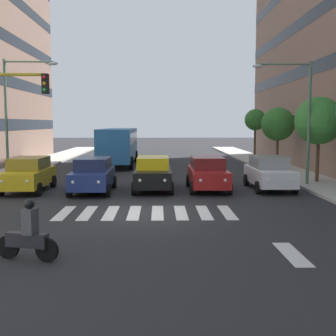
{
  "coord_description": "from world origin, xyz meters",
  "views": [
    {
      "loc": [
        -0.49,
        16.74,
        3.43
      ],
      "look_at": [
        -0.96,
        -5.1,
        1.22
      ],
      "focal_mm": 47.09,
      "sensor_mm": 36.0,
      "label": 1
    }
  ],
  "objects_px": {
    "motorcycle_with_rider": "(28,235)",
    "street_lamp_right": "(15,105)",
    "car_0": "(269,173)",
    "car_4": "(29,174)",
    "street_tree_3": "(255,120)",
    "street_tree_2": "(278,124)",
    "street_tree_1": "(319,121)",
    "street_lamp_left": "(299,108)",
    "bus_behind_traffic": "(119,143)",
    "car_3": "(93,175)",
    "car_1": "(208,173)",
    "car_2": "(153,173)"
  },
  "relations": [
    {
      "from": "car_3",
      "to": "street_lamp_left",
      "type": "distance_m",
      "value": 11.48
    },
    {
      "from": "bus_behind_traffic",
      "to": "motorcycle_with_rider",
      "type": "relative_size",
      "value": 6.31
    },
    {
      "from": "bus_behind_traffic",
      "to": "street_lamp_left",
      "type": "height_order",
      "value": "street_lamp_left"
    },
    {
      "from": "street_tree_2",
      "to": "bus_behind_traffic",
      "type": "bearing_deg",
      "value": -18.47
    },
    {
      "from": "motorcycle_with_rider",
      "to": "street_tree_3",
      "type": "bearing_deg",
      "value": -112.51
    },
    {
      "from": "car_3",
      "to": "street_tree_3",
      "type": "relative_size",
      "value": 0.97
    },
    {
      "from": "car_1",
      "to": "car_2",
      "type": "height_order",
      "value": "same"
    },
    {
      "from": "car_2",
      "to": "motorcycle_with_rider",
      "type": "bearing_deg",
      "value": 75.62
    },
    {
      "from": "car_0",
      "to": "car_4",
      "type": "distance_m",
      "value": 12.35
    },
    {
      "from": "street_lamp_right",
      "to": "street_tree_1",
      "type": "relative_size",
      "value": 1.48
    },
    {
      "from": "bus_behind_traffic",
      "to": "motorcycle_with_rider",
      "type": "height_order",
      "value": "bus_behind_traffic"
    },
    {
      "from": "street_lamp_left",
      "to": "car_1",
      "type": "bearing_deg",
      "value": 13.77
    },
    {
      "from": "car_1",
      "to": "street_lamp_right",
      "type": "bearing_deg",
      "value": -20.8
    },
    {
      "from": "street_lamp_right",
      "to": "street_tree_2",
      "type": "height_order",
      "value": "street_lamp_right"
    },
    {
      "from": "car_2",
      "to": "motorcycle_with_rider",
      "type": "xyz_separation_m",
      "value": [
        2.98,
        11.64,
        -0.24
      ]
    },
    {
      "from": "street_lamp_right",
      "to": "bus_behind_traffic",
      "type": "bearing_deg",
      "value": -118.71
    },
    {
      "from": "bus_behind_traffic",
      "to": "street_lamp_left",
      "type": "bearing_deg",
      "value": 130.67
    },
    {
      "from": "street_tree_3",
      "to": "street_tree_2",
      "type": "bearing_deg",
      "value": 89.84
    },
    {
      "from": "motorcycle_with_rider",
      "to": "street_lamp_left",
      "type": "relative_size",
      "value": 0.25
    },
    {
      "from": "street_tree_2",
      "to": "street_lamp_right",
      "type": "bearing_deg",
      "value": 17.93
    },
    {
      "from": "car_3",
      "to": "bus_behind_traffic",
      "type": "relative_size",
      "value": 0.42
    },
    {
      "from": "bus_behind_traffic",
      "to": "street_tree_3",
      "type": "xyz_separation_m",
      "value": [
        -12.08,
        -3.68,
        1.87
      ]
    },
    {
      "from": "car_4",
      "to": "street_lamp_left",
      "type": "height_order",
      "value": "street_lamp_left"
    },
    {
      "from": "car_4",
      "to": "motorcycle_with_rider",
      "type": "xyz_separation_m",
      "value": [
        -3.31,
        11.41,
        -0.24
      ]
    },
    {
      "from": "car_2",
      "to": "bus_behind_traffic",
      "type": "bearing_deg",
      "value": -77.76
    },
    {
      "from": "street_lamp_left",
      "to": "street_tree_1",
      "type": "xyz_separation_m",
      "value": [
        -1.44,
        -0.95,
        -0.66
      ]
    },
    {
      "from": "bus_behind_traffic",
      "to": "car_2",
      "type": "bearing_deg",
      "value": 102.24
    },
    {
      "from": "street_lamp_right",
      "to": "street_tree_2",
      "type": "bearing_deg",
      "value": -162.07
    },
    {
      "from": "motorcycle_with_rider",
      "to": "street_tree_2",
      "type": "distance_m",
      "value": 24.71
    },
    {
      "from": "street_lamp_left",
      "to": "street_tree_2",
      "type": "distance_m",
      "value": 8.71
    },
    {
      "from": "car_0",
      "to": "street_lamp_left",
      "type": "height_order",
      "value": "street_lamp_left"
    },
    {
      "from": "street_lamp_right",
      "to": "car_0",
      "type": "bearing_deg",
      "value": 164.29
    },
    {
      "from": "car_0",
      "to": "car_2",
      "type": "height_order",
      "value": "same"
    },
    {
      "from": "motorcycle_with_rider",
      "to": "street_tree_1",
      "type": "distance_m",
      "value": 18.67
    },
    {
      "from": "bus_behind_traffic",
      "to": "street_lamp_left",
      "type": "xyz_separation_m",
      "value": [
        -10.84,
        12.61,
        2.38
      ]
    },
    {
      "from": "car_1",
      "to": "street_tree_2",
      "type": "relative_size",
      "value": 1.0
    },
    {
      "from": "car_3",
      "to": "car_4",
      "type": "bearing_deg",
      "value": -5.63
    },
    {
      "from": "car_3",
      "to": "street_tree_2",
      "type": "relative_size",
      "value": 1.0
    },
    {
      "from": "car_1",
      "to": "street_lamp_left",
      "type": "distance_m",
      "value": 6.17
    },
    {
      "from": "car_0",
      "to": "motorcycle_with_rider",
      "type": "distance_m",
      "value": 14.84
    },
    {
      "from": "car_4",
      "to": "motorcycle_with_rider",
      "type": "relative_size",
      "value": 2.67
    },
    {
      "from": "car_4",
      "to": "car_2",
      "type": "bearing_deg",
      "value": -177.93
    },
    {
      "from": "car_0",
      "to": "street_lamp_left",
      "type": "xyz_separation_m",
      "value": [
        -1.8,
        -1.05,
        3.35
      ]
    },
    {
      "from": "car_4",
      "to": "bus_behind_traffic",
      "type": "distance_m",
      "value": 14.44
    },
    {
      "from": "street_tree_2",
      "to": "street_lamp_left",
      "type": "bearing_deg",
      "value": 81.92
    },
    {
      "from": "street_tree_1",
      "to": "street_tree_2",
      "type": "height_order",
      "value": "street_tree_1"
    },
    {
      "from": "car_4",
      "to": "street_tree_1",
      "type": "relative_size",
      "value": 0.93
    },
    {
      "from": "motorcycle_with_rider",
      "to": "street_lamp_right",
      "type": "relative_size",
      "value": 0.24
    },
    {
      "from": "car_2",
      "to": "street_tree_2",
      "type": "height_order",
      "value": "street_tree_2"
    },
    {
      "from": "street_tree_1",
      "to": "street_tree_3",
      "type": "relative_size",
      "value": 1.04
    }
  ]
}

